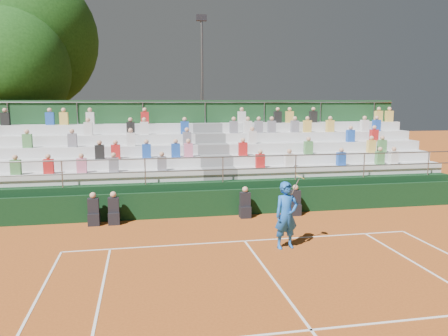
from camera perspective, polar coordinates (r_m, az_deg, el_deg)
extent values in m
plane|color=#A74F1B|center=(13.92, 2.72, -9.52)|extent=(90.00, 90.00, 0.00)
cube|color=white|center=(13.92, 2.72, -9.50)|extent=(11.00, 0.06, 0.01)
cube|color=white|center=(11.03, 6.71, -14.57)|extent=(0.06, 6.40, 0.01)
cube|color=white|center=(9.09, 11.30, -20.04)|extent=(8.22, 0.06, 0.01)
cube|color=black|center=(16.79, 0.19, -4.54)|extent=(20.00, 0.15, 1.00)
cube|color=black|center=(16.23, -16.62, -6.40)|extent=(0.40, 0.40, 0.44)
cube|color=black|center=(16.12, -16.70, -4.76)|extent=(0.38, 0.25, 0.55)
sphere|color=tan|center=(16.03, -16.76, -3.43)|extent=(0.22, 0.22, 0.22)
cube|color=black|center=(16.17, -14.16, -6.36)|extent=(0.40, 0.40, 0.44)
cube|color=black|center=(16.06, -14.23, -4.70)|extent=(0.38, 0.25, 0.55)
sphere|color=tan|center=(15.97, -14.28, -3.38)|extent=(0.22, 0.22, 0.22)
cube|color=black|center=(16.57, 2.76, -5.73)|extent=(0.40, 0.40, 0.44)
cube|color=black|center=(16.46, 2.77, -4.11)|extent=(0.38, 0.25, 0.55)
sphere|color=tan|center=(16.38, 2.78, -2.82)|extent=(0.22, 0.22, 0.22)
cube|color=black|center=(17.13, 9.24, -5.35)|extent=(0.40, 0.40, 0.44)
cube|color=black|center=(17.02, 9.28, -3.79)|extent=(0.38, 0.25, 0.55)
sphere|color=tan|center=(16.94, 9.32, -2.53)|extent=(0.22, 0.22, 0.22)
cube|color=black|center=(19.76, -1.51, -2.23)|extent=(20.00, 5.20, 1.20)
cube|color=silver|center=(17.86, -17.82, -1.18)|extent=(9.30, 0.85, 0.42)
cube|color=silver|center=(19.63, 14.90, -0.19)|extent=(9.30, 0.85, 0.42)
cube|color=slate|center=(17.99, -0.67, -0.69)|extent=(1.40, 0.85, 0.42)
cube|color=silver|center=(18.63, -17.57, 0.53)|extent=(9.30, 0.85, 0.42)
cube|color=silver|center=(20.34, 13.91, 1.34)|extent=(9.30, 0.85, 0.42)
cube|color=slate|center=(18.76, -1.12, 0.99)|extent=(1.40, 0.85, 0.42)
cube|color=silver|center=(19.42, -17.34, 2.11)|extent=(9.30, 0.85, 0.42)
cube|color=silver|center=(21.06, 13.00, 2.77)|extent=(9.30, 0.85, 0.42)
cube|color=slate|center=(19.54, -1.55, 2.54)|extent=(1.40, 0.85, 0.42)
cube|color=silver|center=(20.22, -17.12, 3.56)|extent=(9.30, 0.85, 0.42)
cube|color=silver|center=(21.80, 12.14, 4.10)|extent=(9.30, 0.85, 0.42)
cube|color=slate|center=(20.33, -1.93, 3.97)|extent=(1.40, 0.85, 0.42)
cube|color=silver|center=(21.03, -16.92, 4.91)|extent=(9.30, 0.85, 0.42)
cube|color=silver|center=(22.56, 11.33, 5.35)|extent=(9.30, 0.85, 0.42)
cube|color=slate|center=(21.14, -2.29, 5.29)|extent=(1.40, 0.85, 0.42)
cube|color=#194321|center=(21.73, -2.48, 3.03)|extent=(20.00, 0.12, 4.40)
cylinder|color=gray|center=(17.02, -0.16, 1.46)|extent=(20.00, 0.05, 0.05)
cylinder|color=gray|center=(21.52, -2.48, 8.58)|extent=(20.00, 0.05, 0.05)
cube|color=#4C8C4C|center=(18.11, -25.55, 0.08)|extent=(0.36, 0.24, 0.56)
cube|color=red|center=(17.84, -21.93, 0.19)|extent=(0.36, 0.24, 0.56)
cube|color=pink|center=(17.65, -18.09, 0.30)|extent=(0.36, 0.24, 0.56)
cube|color=slate|center=(17.53, -14.20, 0.41)|extent=(0.36, 0.24, 0.56)
cube|color=slate|center=(17.51, -8.11, 0.58)|extent=(0.36, 0.24, 0.56)
cube|color=black|center=(18.37, -15.93, 2.03)|extent=(0.36, 0.24, 0.56)
cube|color=red|center=(18.32, -13.96, 2.09)|extent=(0.36, 0.24, 0.56)
cube|color=#1E4CB2|center=(18.29, -10.09, 2.21)|extent=(0.36, 0.24, 0.56)
cube|color=#1E4CB2|center=(18.34, -6.33, 2.31)|extent=(0.36, 0.24, 0.56)
cube|color=pink|center=(18.39, -4.67, 2.35)|extent=(0.36, 0.24, 0.56)
cube|color=#4C8C4C|center=(19.64, -24.29, 3.24)|extent=(0.36, 0.24, 0.56)
cube|color=slate|center=(19.30, -19.19, 3.45)|extent=(0.36, 0.24, 0.56)
cube|color=silver|center=(19.10, -12.07, 3.69)|extent=(0.36, 0.24, 0.56)
cube|color=slate|center=(19.19, -4.85, 3.87)|extent=(0.36, 0.24, 0.56)
cube|color=silver|center=(20.04, -17.30, 4.92)|extent=(0.36, 0.24, 0.56)
cube|color=black|center=(19.92, -12.10, 5.10)|extent=(0.36, 0.24, 0.56)
cube|color=silver|center=(19.91, -10.36, 5.15)|extent=(0.36, 0.24, 0.56)
cube|color=#1E4CB2|center=(20.01, -5.15, 5.27)|extent=(0.36, 0.24, 0.56)
cube|color=black|center=(21.55, -26.65, 5.75)|extent=(0.36, 0.24, 0.56)
cube|color=#1E4CB2|center=(21.12, -21.78, 6.01)|extent=(0.36, 0.24, 0.56)
cube|color=gold|center=(21.02, -20.18, 6.09)|extent=(0.36, 0.24, 0.56)
cube|color=silver|center=(20.86, -17.07, 6.22)|extent=(0.36, 0.24, 0.56)
cube|color=red|center=(20.74, -10.30, 6.45)|extent=(0.36, 0.24, 0.56)
cube|color=red|center=(18.15, 4.75, 0.92)|extent=(0.36, 0.24, 0.56)
cube|color=silver|center=(18.52, 8.50, 1.02)|extent=(0.36, 0.24, 0.56)
cube|color=#1E4CB2|center=(19.41, 15.04, 1.16)|extent=(0.36, 0.24, 0.56)
cube|color=#4C8C4C|center=(20.27, 19.67, 1.26)|extent=(0.36, 0.24, 0.56)
cube|color=silver|center=(20.61, 21.27, 1.29)|extent=(0.36, 0.24, 0.56)
cube|color=red|center=(18.78, 2.48, 2.50)|extent=(0.36, 0.24, 0.56)
cube|color=#4C8C4C|center=(19.67, 10.95, 2.63)|extent=(0.36, 0.24, 0.56)
cube|color=gold|center=(20.98, 18.67, 2.70)|extent=(0.36, 0.24, 0.56)
cube|color=#4C8C4C|center=(21.24, 19.94, 2.71)|extent=(0.36, 0.24, 0.56)
cube|color=silver|center=(19.71, 3.68, 4.01)|extent=(0.36, 0.24, 0.56)
cube|color=#1E4CB2|center=(21.40, 16.18, 4.06)|extent=(0.36, 0.24, 0.56)
cube|color=red|center=(21.97, 19.00, 4.04)|extent=(0.36, 0.24, 0.56)
cube|color=slate|center=(20.35, 1.28, 5.36)|extent=(0.36, 0.24, 0.56)
cube|color=silver|center=(20.50, 3.10, 5.38)|extent=(0.36, 0.24, 0.56)
cube|color=slate|center=(20.64, 4.56, 5.38)|extent=(0.36, 0.24, 0.56)
cube|color=slate|center=(20.81, 6.24, 5.39)|extent=(0.36, 0.24, 0.56)
cube|color=slate|center=(21.17, 9.22, 5.38)|extent=(0.36, 0.24, 0.56)
cube|color=gold|center=(21.40, 10.82, 5.37)|extent=(0.36, 0.24, 0.56)
cube|color=gold|center=(21.85, 13.68, 5.35)|extent=(0.36, 0.24, 0.56)
cube|color=silver|center=(22.66, 17.86, 5.29)|extent=(0.36, 0.24, 0.56)
cube|color=#1E4CB2|center=(22.97, 19.28, 5.26)|extent=(0.36, 0.24, 0.56)
cube|color=silver|center=(21.29, 2.33, 6.64)|extent=(0.36, 0.24, 0.56)
cube|color=black|center=(21.77, 7.02, 6.63)|extent=(0.36, 0.24, 0.56)
cube|color=gold|center=(21.96, 8.55, 6.61)|extent=(0.36, 0.24, 0.56)
cube|color=black|center=(22.40, 11.57, 6.57)|extent=(0.36, 0.24, 0.56)
cube|color=gold|center=(23.98, 19.53, 6.38)|extent=(0.36, 0.24, 0.56)
cube|color=gold|center=(24.28, 20.75, 6.34)|extent=(0.36, 0.24, 0.56)
imported|color=blue|center=(13.15, 8.15, -6.12)|extent=(0.79, 0.58, 2.01)
cylinder|color=gray|center=(13.04, 9.27, -2.46)|extent=(0.26, 0.03, 0.51)
cylinder|color=#E5D866|center=(13.04, 9.92, -1.14)|extent=(0.26, 0.28, 0.14)
cylinder|color=#382014|center=(25.62, -25.78, 1.96)|extent=(0.50, 0.50, 3.44)
sphere|color=#133A10|center=(25.54, -26.42, 11.43)|extent=(6.29, 6.29, 6.29)
cylinder|color=#382014|center=(28.50, -23.84, 3.83)|extent=(0.50, 0.50, 4.57)
sphere|color=#133A10|center=(28.64, -24.55, 15.00)|extent=(8.23, 8.23, 8.23)
cylinder|color=gray|center=(26.32, -2.88, 8.99)|extent=(0.16, 0.16, 8.96)
cube|color=black|center=(26.75, -2.96, 19.01)|extent=(0.60, 0.25, 0.35)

